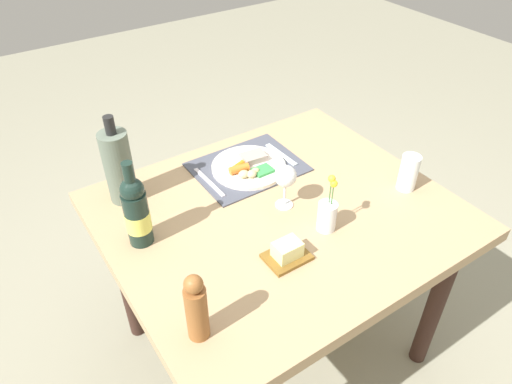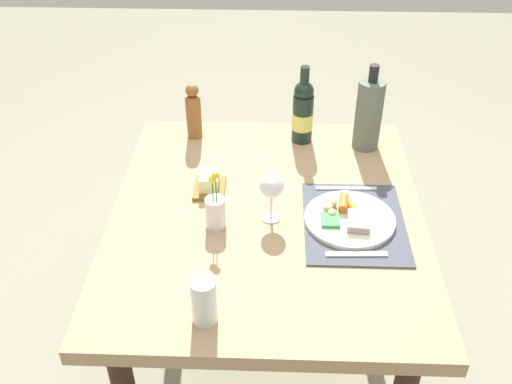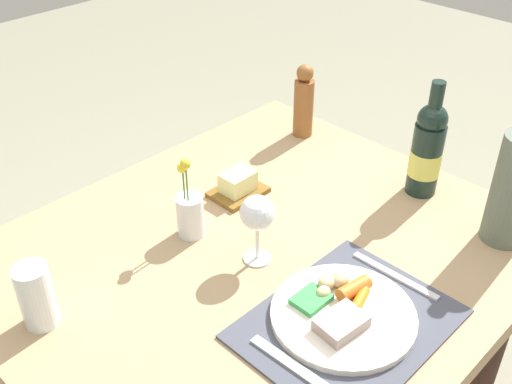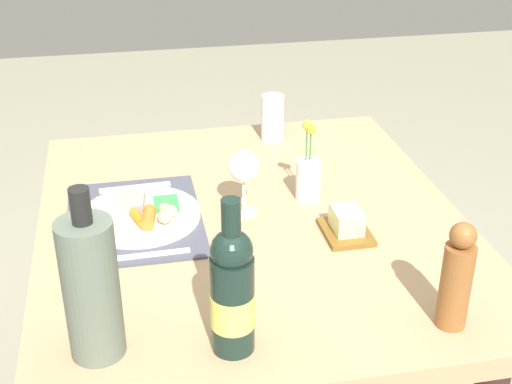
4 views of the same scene
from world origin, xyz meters
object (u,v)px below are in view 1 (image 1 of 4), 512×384
at_px(pepper_mill, 196,308).
at_px(water_tumbler, 408,174).
at_px(knife, 209,182).
at_px(butter_dish, 287,252).
at_px(wine_bottle, 136,211).
at_px(flower_vase, 327,214).
at_px(fork, 281,154).
at_px(cooler_bottle, 118,166).
at_px(wine_glass, 285,177).
at_px(dining_table, 279,231).
at_px(dinner_plate, 249,166).

relative_size(pepper_mill, water_tumbler, 1.60).
relative_size(knife, butter_dish, 1.52).
bearing_deg(butter_dish, wine_bottle, -43.39).
height_order(flower_vase, wine_bottle, wine_bottle).
xyz_separation_m(fork, butter_dish, (0.31, 0.45, 0.02)).
bearing_deg(water_tumbler, cooler_bottle, -30.34).
bearing_deg(pepper_mill, wine_glass, -148.72).
xyz_separation_m(dining_table, wine_bottle, (0.44, -0.12, 0.21)).
xyz_separation_m(dining_table, wine_glass, (-0.03, -0.01, 0.21)).
bearing_deg(dining_table, dinner_plate, -99.28).
distance_m(dinner_plate, butter_dish, 0.46).
bearing_deg(dinner_plate, fork, -176.36).
relative_size(cooler_bottle, wine_glass, 2.00).
distance_m(butter_dish, wine_bottle, 0.46).
relative_size(pepper_mill, flower_vase, 1.05).
bearing_deg(wine_bottle, fork, -167.59).
distance_m(dinner_plate, water_tumbler, 0.56).
bearing_deg(wine_glass, pepper_mill, 31.28).
bearing_deg(knife, pepper_mill, 57.15).
bearing_deg(water_tumbler, fork, -58.49).
distance_m(wine_bottle, wine_glass, 0.48).
bearing_deg(wine_bottle, pepper_mill, 87.98).
bearing_deg(pepper_mill, dinner_plate, -133.08).
relative_size(fork, wine_glass, 1.11).
bearing_deg(wine_glass, flower_vase, 104.48).
height_order(dinner_plate, water_tumbler, water_tumbler).
bearing_deg(dining_table, pepper_mill, 31.68).
distance_m(pepper_mill, wine_bottle, 0.40).
bearing_deg(butter_dish, fork, -124.29).
bearing_deg(fork, knife, -2.11).
distance_m(dining_table, flower_vase, 0.23).
xyz_separation_m(dining_table, cooler_bottle, (0.40, -0.35, 0.23)).
height_order(cooler_bottle, wine_bottle, cooler_bottle).
bearing_deg(dining_table, water_tumbler, 161.68).
xyz_separation_m(cooler_bottle, wine_glass, (-0.43, 0.34, -0.02)).
xyz_separation_m(fork, wine_bottle, (0.63, 0.14, 0.11)).
xyz_separation_m(dinner_plate, knife, (0.16, -0.01, -0.01)).
relative_size(dinner_plate, cooler_bottle, 0.87).
height_order(cooler_bottle, flower_vase, cooler_bottle).
xyz_separation_m(cooler_bottle, wine_bottle, (0.04, 0.23, -0.01)).
xyz_separation_m(dinner_plate, wine_glass, (0.01, 0.23, 0.10)).
xyz_separation_m(fork, water_tumbler, (-0.25, 0.40, 0.05)).
relative_size(pepper_mill, wine_glass, 1.33).
bearing_deg(water_tumbler, dinner_plate, -44.48).
bearing_deg(wine_glass, water_tumbler, 158.92).
relative_size(dining_table, flower_vase, 5.56).
xyz_separation_m(dining_table, butter_dish, (0.11, 0.19, 0.12)).
bearing_deg(dinner_plate, butter_dish, 70.90).
bearing_deg(wine_glass, knife, -57.92).
xyz_separation_m(pepper_mill, flower_vase, (-0.52, -0.13, -0.04)).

